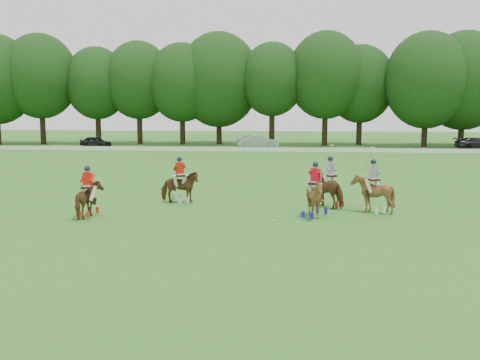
# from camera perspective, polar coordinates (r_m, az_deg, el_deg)

# --- Properties ---
(ground) EXTENTS (180.00, 180.00, 0.00)m
(ground) POSITION_cam_1_polar(r_m,az_deg,el_deg) (20.70, -1.16, -5.39)
(ground) COLOR #336D1F
(ground) RESTS_ON ground
(tree_line) EXTENTS (117.98, 14.32, 14.75)m
(tree_line) POSITION_cam_1_polar(r_m,az_deg,el_deg) (68.20, 3.71, 10.64)
(tree_line) COLOR black
(tree_line) RESTS_ON ground
(boundary_rail) EXTENTS (120.00, 0.10, 0.44)m
(boundary_rail) POSITION_cam_1_polar(r_m,az_deg,el_deg) (58.25, 3.09, 3.27)
(boundary_rail) COLOR white
(boundary_rail) RESTS_ON ground
(car_left) EXTENTS (4.14, 2.55, 1.32)m
(car_left) POSITION_cam_1_polar(r_m,az_deg,el_deg) (66.87, -15.13, 3.96)
(car_left) COLOR black
(car_left) RESTS_ON ground
(car_mid) EXTENTS (5.04, 2.99, 1.57)m
(car_mid) POSITION_cam_1_polar(r_m,az_deg,el_deg) (62.77, 1.87, 4.12)
(car_mid) COLOR #9B9AA0
(car_mid) RESTS_ON ground
(car_right) EXTENTS (4.92, 2.32, 1.39)m
(car_right) POSITION_cam_1_polar(r_m,az_deg,el_deg) (66.07, 23.92, 3.56)
(car_right) COLOR black
(car_right) RESTS_ON ground
(polo_red_a) EXTENTS (1.12, 1.81, 2.24)m
(polo_red_a) POSITION_cam_1_polar(r_m,az_deg,el_deg) (23.86, -15.87, -1.97)
(polo_red_a) COLOR #543016
(polo_red_a) RESTS_ON ground
(polo_red_b) EXTENTS (2.04, 1.95, 2.31)m
(polo_red_b) POSITION_cam_1_polar(r_m,az_deg,el_deg) (26.53, -6.44, -0.72)
(polo_red_b) COLOR #543016
(polo_red_b) RESTS_ON ground
(polo_red_c) EXTENTS (2.00, 2.06, 2.41)m
(polo_red_c) POSITION_cam_1_polar(r_m,az_deg,el_deg) (23.11, 8.00, -1.86)
(polo_red_c) COLOR #543016
(polo_red_c) RESTS_ON ground
(polo_stripe_a) EXTENTS (2.07, 2.14, 2.96)m
(polo_stripe_a) POSITION_cam_1_polar(r_m,az_deg,el_deg) (25.74, 9.55, -0.90)
(polo_stripe_a) COLOR #543016
(polo_stripe_a) RESTS_ON ground
(polo_stripe_b) EXTENTS (1.95, 2.03, 2.97)m
(polo_stripe_b) POSITION_cam_1_polar(r_m,az_deg,el_deg) (24.71, 13.94, -1.38)
(polo_stripe_b) COLOR #543016
(polo_stripe_b) RESTS_ON ground
(polo_ball) EXTENTS (0.09, 0.09, 0.09)m
(polo_ball) POSITION_cam_1_polar(r_m,az_deg,el_deg) (22.33, 3.63, -4.32)
(polo_ball) COLOR white
(polo_ball) RESTS_ON ground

